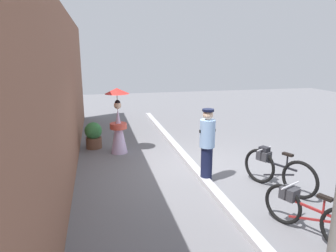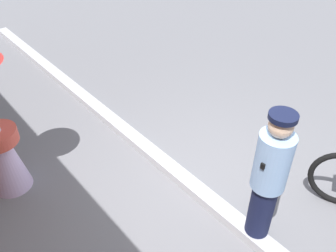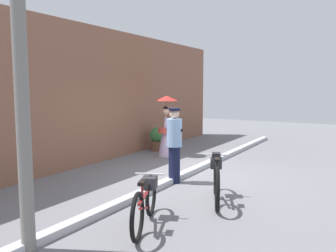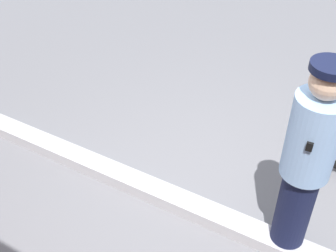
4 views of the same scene
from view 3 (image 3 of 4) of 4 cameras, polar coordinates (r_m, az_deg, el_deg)
The scene contains 9 objects.
ground_plane at distance 8.42m, azimuth 3.06°, elevation -8.27°, with size 30.00×30.00×0.00m, color slate.
building_wall at distance 9.97m, azimuth -12.72°, elevation 5.01°, with size 14.00×0.40×3.84m, color brown.
sidewalk_curb at distance 8.40m, azimuth 3.06°, elevation -7.88°, with size 14.00×0.20×0.12m, color #B2B2B7.
bicycle_near_officer at distance 6.53m, azimuth 8.06°, elevation -8.56°, with size 1.62×0.79×0.87m.
bicycle_far_side at distance 5.38m, azimuth -3.76°, elevation -12.34°, with size 1.58×0.74×0.77m.
person_officer at distance 7.63m, azimuth 1.07°, elevation -2.89°, with size 0.34×0.38×1.68m.
person_with_parasol at distance 10.69m, azimuth -0.36°, elevation -0.25°, with size 0.70×0.70×1.89m.
potted_plant_by_door at distance 11.66m, azimuth -1.72°, elevation -2.08°, with size 0.53×0.52×0.81m.
utility_pole at distance 4.64m, azimuth -23.37°, elevation 9.33°, with size 0.18×0.18×4.80m, color slate.
Camera 3 is at (-7.20, -3.82, 2.11)m, focal length 36.57 mm.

